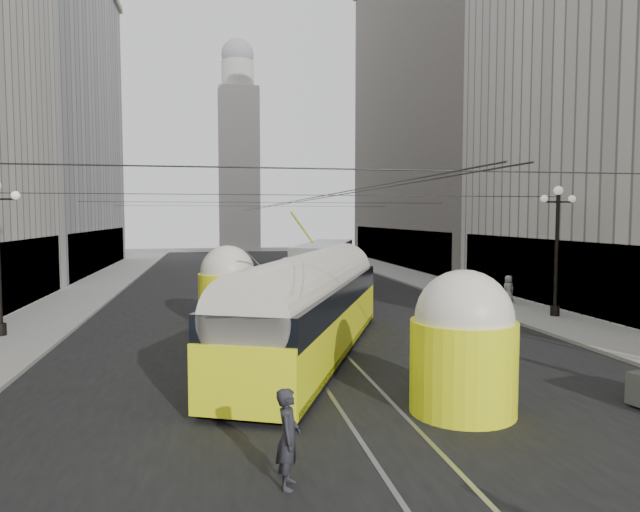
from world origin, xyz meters
name	(u,v)px	position (x,y,z in m)	size (l,w,h in m)	color
road	(271,288)	(0.00, 32.50, 0.00)	(20.00, 85.00, 0.02)	black
sidewalk_left	(101,285)	(-12.00, 36.00, 0.07)	(4.00, 72.00, 0.15)	gray
sidewalk_right	(416,278)	(12.00, 36.00, 0.07)	(4.00, 72.00, 0.15)	gray
rail_left	(260,288)	(-0.75, 32.50, 0.00)	(0.12, 85.00, 0.04)	gray
rail_right	(281,288)	(0.75, 32.50, 0.00)	(0.12, 85.00, 0.04)	gray
building_left_far	(27,112)	(-19.99, 48.00, 14.31)	(12.60, 28.60, 28.60)	#999999
building_right_far	(451,105)	(20.00, 48.00, 16.31)	(12.60, 32.60, 32.60)	#514C47
distant_tower	(239,150)	(0.00, 80.00, 14.97)	(6.00, 6.00, 31.36)	#B2AFA8
lamppost_right_mid	(557,243)	(12.60, 18.00, 3.74)	(1.86, 0.44, 6.37)	black
catenary	(273,204)	(0.12, 31.49, 5.88)	(25.00, 72.00, 0.23)	black
streetcar	(311,306)	(-0.50, 12.85, 1.83)	(8.33, 15.97, 3.75)	#F3FF16
city_bus	(325,265)	(3.49, 30.46, 1.78)	(6.56, 13.25, 3.25)	#A6AAAB
sedan_white_far	(292,267)	(2.85, 42.20, 0.62)	(2.94, 4.69, 1.38)	silver
sedan_dark_far	(232,258)	(-2.00, 52.26, 0.72)	(2.38, 5.12, 1.58)	black
pedestrian_crossing_a	(288,438)	(-2.63, 3.03, 0.94)	(0.69, 0.45, 1.88)	#232228
pedestrian_sidewalk_right	(508,289)	(12.57, 22.47, 0.92)	(0.75, 0.46, 1.54)	gray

